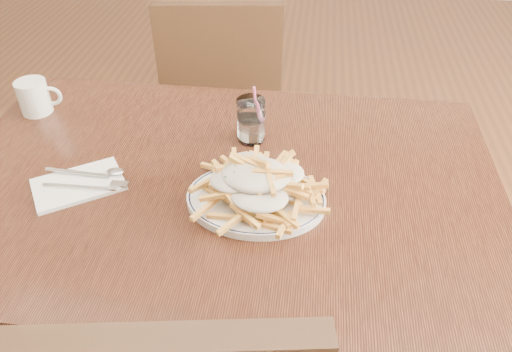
# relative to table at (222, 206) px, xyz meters

# --- Properties ---
(table) EXTENTS (1.20, 0.80, 0.75)m
(table) POSITION_rel_table_xyz_m (0.00, 0.00, 0.00)
(table) COLOR black
(table) RESTS_ON ground
(chair_far) EXTENTS (0.46, 0.46, 0.89)m
(chair_far) POSITION_rel_table_xyz_m (-0.14, 0.77, -0.17)
(chair_far) COLOR black
(chair_far) RESTS_ON ground
(fries_plate) EXTENTS (0.34, 0.32, 0.02)m
(fries_plate) POSITION_rel_table_xyz_m (0.09, -0.07, 0.09)
(fries_plate) COLOR white
(fries_plate) RESTS_ON table
(loaded_fries) EXTENTS (0.29, 0.25, 0.08)m
(loaded_fries) POSITION_rel_table_xyz_m (0.09, -0.07, 0.14)
(loaded_fries) COLOR gold
(loaded_fries) RESTS_ON fries_plate
(napkin) EXTENTS (0.22, 0.20, 0.01)m
(napkin) POSITION_rel_table_xyz_m (-0.29, -0.06, 0.08)
(napkin) COLOR white
(napkin) RESTS_ON table
(cutlery) EXTENTS (0.20, 0.07, 0.01)m
(cutlery) POSITION_rel_table_xyz_m (-0.29, -0.05, 0.09)
(cutlery) COLOR silver
(cutlery) RESTS_ON napkin
(water_glass) EXTENTS (0.07, 0.07, 0.14)m
(water_glass) POSITION_rel_table_xyz_m (0.05, 0.16, 0.12)
(water_glass) COLOR white
(water_glass) RESTS_ON table
(coffee_mug) EXTENTS (0.11, 0.08, 0.09)m
(coffee_mug) POSITION_rel_table_xyz_m (-0.52, 0.22, 0.12)
(coffee_mug) COLOR white
(coffee_mug) RESTS_ON table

